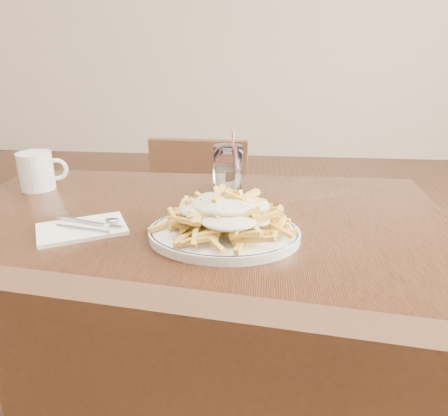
# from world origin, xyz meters

# --- Properties ---
(table) EXTENTS (1.20, 0.80, 0.75)m
(table) POSITION_xyz_m (0.00, 0.00, 0.67)
(table) COLOR black
(table) RESTS_ON ground
(chair_far) EXTENTS (0.37, 0.37, 0.80)m
(chair_far) POSITION_xyz_m (-0.09, 0.76, 0.45)
(chair_far) COLOR #321D10
(chair_far) RESTS_ON ground
(fries_plate) EXTENTS (0.33, 0.29, 0.02)m
(fries_plate) POSITION_xyz_m (0.07, -0.06, 0.76)
(fries_plate) COLOR white
(fries_plate) RESTS_ON table
(loaded_fries) EXTENTS (0.26, 0.21, 0.08)m
(loaded_fries) POSITION_xyz_m (0.07, -0.06, 0.81)
(loaded_fries) COLOR gold
(loaded_fries) RESTS_ON fries_plate
(napkin) EXTENTS (0.22, 0.20, 0.01)m
(napkin) POSITION_xyz_m (-0.24, -0.05, 0.75)
(napkin) COLOR white
(napkin) RESTS_ON table
(cutlery) EXTENTS (0.17, 0.09, 0.01)m
(cutlery) POSITION_xyz_m (-0.24, -0.05, 0.76)
(cutlery) COLOR silver
(cutlery) RESTS_ON napkin
(water_glass) EXTENTS (0.08, 0.08, 0.18)m
(water_glass) POSITION_xyz_m (0.06, 0.23, 0.81)
(water_glass) COLOR white
(water_glass) RESTS_ON table
(coffee_mug) EXTENTS (0.13, 0.09, 0.10)m
(coffee_mug) POSITION_xyz_m (-0.47, 0.22, 0.80)
(coffee_mug) COLOR white
(coffee_mug) RESTS_ON table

